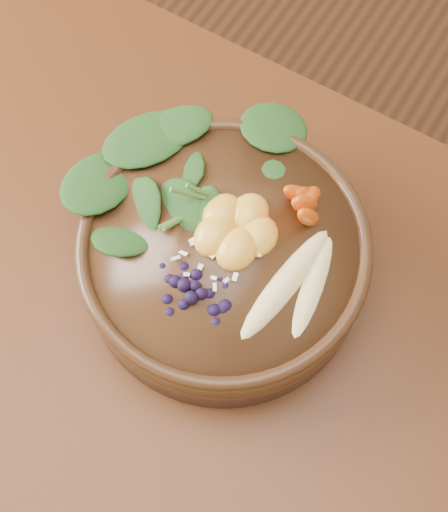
# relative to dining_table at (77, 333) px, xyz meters

# --- Properties ---
(ground) EXTENTS (4.00, 4.00, 0.00)m
(ground) POSITION_rel_dining_table_xyz_m (0.00, 0.00, -0.66)
(ground) COLOR #381E0F
(ground) RESTS_ON ground
(dining_table) EXTENTS (1.60, 0.90, 0.75)m
(dining_table) POSITION_rel_dining_table_xyz_m (0.00, 0.00, 0.00)
(dining_table) COLOR #331C0C
(dining_table) RESTS_ON ground
(stoneware_bowl) EXTENTS (0.34, 0.34, 0.09)m
(stoneware_bowl) POSITION_rel_dining_table_xyz_m (0.14, 0.14, 0.14)
(stoneware_bowl) COLOR #3D2210
(stoneware_bowl) RESTS_ON dining_table
(kale_heap) EXTENTS (0.22, 0.20, 0.05)m
(kale_heap) POSITION_rel_dining_table_xyz_m (0.09, 0.21, 0.21)
(kale_heap) COLOR #214919
(kale_heap) RESTS_ON stoneware_bowl
(carrot_cluster) EXTENTS (0.07, 0.07, 0.09)m
(carrot_cluster) POSITION_rel_dining_table_xyz_m (0.20, 0.22, 0.23)
(carrot_cluster) COLOR #DD5511
(carrot_cluster) RESTS_ON stoneware_bowl
(banana_halves) EXTENTS (0.08, 0.18, 0.03)m
(banana_halves) POSITION_rel_dining_table_xyz_m (0.24, 0.14, 0.20)
(banana_halves) COLOR #E0CC84
(banana_halves) RESTS_ON stoneware_bowl
(mandarin_cluster) EXTENTS (0.10, 0.11, 0.04)m
(mandarin_cluster) POSITION_rel_dining_table_xyz_m (0.14, 0.16, 0.20)
(mandarin_cluster) COLOR gold
(mandarin_cluster) RESTS_ON stoneware_bowl
(blueberry_pile) EXTENTS (0.16, 0.12, 0.05)m
(blueberry_pile) POSITION_rel_dining_table_xyz_m (0.14, 0.07, 0.20)
(blueberry_pile) COLOR black
(blueberry_pile) RESTS_ON stoneware_bowl
(coconut_flakes) EXTENTS (0.11, 0.08, 0.01)m
(coconut_flakes) POSITION_rel_dining_table_xyz_m (0.14, 0.12, 0.19)
(coconut_flakes) COLOR white
(coconut_flakes) RESTS_ON stoneware_bowl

